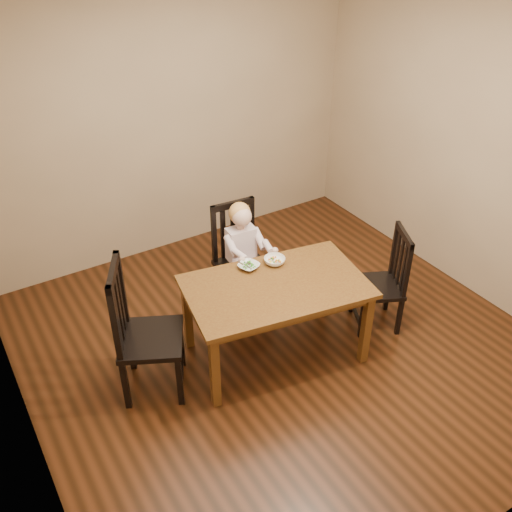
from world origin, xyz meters
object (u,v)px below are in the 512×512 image
chair_left (143,333)px  bowl_veg (275,261)px  chair_child (240,259)px  chair_right (384,281)px  dining_table (276,293)px  bowl_peas (249,266)px  toddler (242,248)px

chair_left → bowl_veg: (1.18, 0.05, 0.19)m
chair_child → chair_right: 1.27m
chair_child → bowl_veg: (0.04, -0.50, 0.25)m
chair_child → chair_left: 1.27m
dining_table → bowl_peas: bearing=101.7°
toddler → chair_left: bearing=27.4°
dining_table → chair_child: (0.11, 0.75, -0.14)m
chair_child → toddler: (-0.00, -0.05, 0.15)m
dining_table → chair_left: bearing=168.9°
chair_child → bowl_veg: bearing=98.7°
bowl_peas → chair_left: bearing=-174.1°
bowl_veg → chair_left: bearing=-177.7°
dining_table → chair_left: (-1.03, 0.20, -0.08)m
chair_left → chair_right: (2.03, -0.36, -0.09)m
dining_table → toddler: (0.11, 0.70, 0.01)m
chair_child → bowl_peas: bearing=72.7°
chair_right → bowl_veg: bearing=90.2°
dining_table → chair_left: chair_left is taller
dining_table → chair_child: bearing=81.6°
chair_right → bowl_peas: (-1.06, 0.46, 0.27)m
chair_child → bowl_peas: 0.53m
dining_table → toddler: bearing=81.3°
toddler → bowl_peas: size_ratio=3.47×
chair_left → toddler: bearing=140.2°
bowl_peas → dining_table: bearing=-78.3°
chair_left → bowl_peas: chair_left is taller
dining_table → chair_right: bearing=-9.0°
bowl_veg → toddler: bearing=95.6°
chair_left → bowl_veg: 1.20m
toddler → bowl_veg: (0.04, -0.45, 0.10)m
chair_left → bowl_veg: bearing=119.1°
chair_child → chair_right: chair_child is taller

